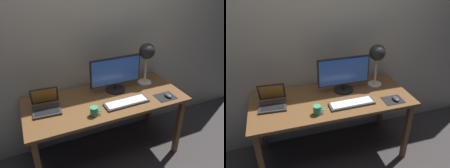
% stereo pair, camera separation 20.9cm
% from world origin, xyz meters
% --- Properties ---
extents(ground_plane, '(4.80, 4.80, 0.00)m').
position_xyz_m(ground_plane, '(0.00, 0.00, 0.00)').
color(ground_plane, '#383333').
rests_on(ground_plane, ground).
extents(back_wall, '(4.80, 0.06, 2.60)m').
position_xyz_m(back_wall, '(0.00, 0.40, 1.30)').
color(back_wall, '#B2A893').
rests_on(back_wall, ground).
extents(desk, '(1.60, 0.70, 0.74)m').
position_xyz_m(desk, '(0.00, 0.00, 0.66)').
color(desk, brown).
rests_on(desk, ground).
extents(monitor, '(0.55, 0.21, 0.37)m').
position_xyz_m(monitor, '(0.16, 0.12, 0.94)').
color(monitor, black).
rests_on(monitor, desk).
extents(keyboard_main, '(0.44, 0.15, 0.03)m').
position_xyz_m(keyboard_main, '(0.15, -0.17, 0.75)').
color(keyboard_main, '#38383A').
rests_on(keyboard_main, desk).
extents(laptop, '(0.27, 0.26, 0.20)m').
position_xyz_m(laptop, '(-0.57, 0.05, 0.80)').
color(laptop, '#28282B').
rests_on(laptop, desk).
extents(desk_lamp, '(0.17, 0.17, 0.47)m').
position_xyz_m(desk_lamp, '(0.54, 0.13, 1.09)').
color(desk_lamp, beige).
rests_on(desk_lamp, desk).
extents(mousepad, '(0.20, 0.16, 0.00)m').
position_xyz_m(mousepad, '(0.57, -0.21, 0.74)').
color(mousepad, black).
rests_on(mousepad, desk).
extents(mouse, '(0.06, 0.10, 0.03)m').
position_xyz_m(mouse, '(0.59, -0.23, 0.76)').
color(mouse, '#38383A').
rests_on(mouse, mousepad).
extents(coffee_mug, '(0.11, 0.07, 0.09)m').
position_xyz_m(coffee_mug, '(-0.20, -0.22, 0.78)').
color(coffee_mug, '#339966').
rests_on(coffee_mug, desk).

